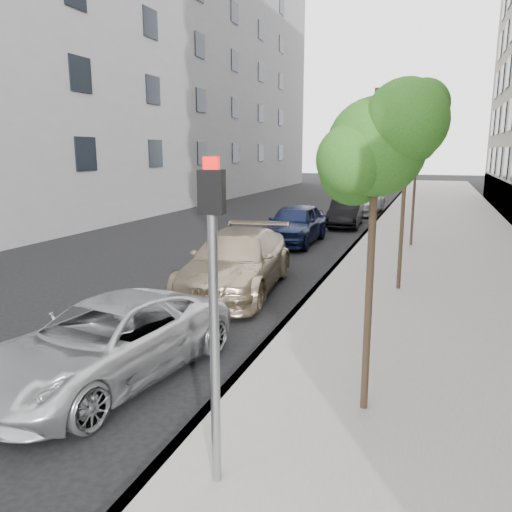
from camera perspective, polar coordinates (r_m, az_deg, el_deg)
The scene contains 12 objects.
ground at distance 7.26m, azimuth -17.15°, elevation -18.43°, with size 160.00×160.00×0.00m, color black.
sidewalk at distance 29.15m, azimuth 20.31°, elevation 4.16°, with size 6.40×72.00×0.14m, color gray.
curb at distance 29.28m, azimuth 14.18°, elevation 4.57°, with size 0.15×72.00×0.14m, color #9E9B93.
tree_near at distance 6.48m, azimuth 13.81°, elevation 11.97°, with size 1.60×1.40×4.30m.
tree_mid at distance 12.98m, azimuth 17.15°, elevation 14.83°, with size 1.79×1.59×5.14m.
tree_far at distance 19.46m, azimuth 18.04°, elevation 12.25°, with size 1.74×1.54×4.65m.
signal_pole at distance 4.96m, azimuth -4.88°, elevation -3.87°, with size 0.27×0.22×3.41m.
minivan at distance 8.41m, azimuth -16.62°, elevation -9.30°, with size 2.11×4.57×1.27m, color #B8BBBD.
suv at distance 13.06m, azimuth -2.20°, elevation -0.62°, with size 2.18×5.37×1.56m, color tan.
sedan_blue at distance 19.94m, azimuth 4.50°, elevation 3.70°, with size 1.85×4.61×1.57m, color #111939.
sedan_black at distance 24.81m, azimuth 10.24°, elevation 4.88°, with size 1.41×4.05×1.33m, color black.
sedan_rear at distance 30.21m, azimuth 11.98°, elevation 6.21°, with size 2.15×5.28×1.53m, color #A8AAB0.
Camera 1 is at (3.92, -4.94, 3.60)m, focal length 35.00 mm.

